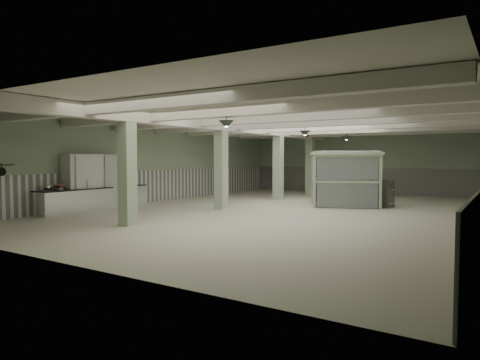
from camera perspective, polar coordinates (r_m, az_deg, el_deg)
The scene contains 31 objects.
floor at distance 17.03m, azimuth 6.35°, elevation -4.08°, with size 20.00×20.00×0.00m, color silver.
ceiling at distance 16.97m, azimuth 6.42°, elevation 8.07°, with size 14.00×20.00×0.02m, color silver.
wall_back at distance 26.25m, azimuth 16.08°, elevation 2.24°, with size 14.00×0.02×3.60m, color #9DB490.
wall_front at distance 9.08m, azimuth -22.71°, elevation 0.91°, with size 14.00×0.02×3.60m, color #9DB490.
wall_left at distance 20.96m, azimuth -11.06°, elevation 2.14°, with size 0.02×20.00×3.60m, color #9DB490.
wainscot_left at distance 20.99m, azimuth -10.98°, elevation -0.73°, with size 0.05×19.90×1.50m, color silver.
wainscot_back at distance 26.26m, azimuth 16.03°, elevation -0.05°, with size 13.90×0.05×1.50m, color silver.
girder at distance 18.19m, azimuth -0.72°, elevation 7.05°, with size 0.45×19.90×0.40m, color beige.
beam_a at distance 10.78m, azimuth -11.74°, elevation 9.99°, with size 13.90×0.35×0.32m, color beige.
beam_b at distance 12.68m, azimuth -3.73°, elevation 8.99°, with size 13.90×0.35×0.32m, color beige.
beam_c at distance 14.76m, azimuth 2.09°, elevation 8.15°, with size 13.90×0.35×0.32m, color beige.
beam_d at distance 16.96m, azimuth 6.41°, elevation 7.46°, with size 13.90×0.35×0.32m, color beige.
beam_e at distance 19.23m, azimuth 9.73°, elevation 6.91°, with size 13.90×0.35×0.32m, color beige.
beam_f at distance 21.55m, azimuth 12.33°, elevation 6.46°, with size 13.90×0.35×0.32m, color beige.
beam_g at distance 23.90m, azimuth 14.42°, elevation 6.08°, with size 13.90×0.35×0.32m, color beige.
column_a at distance 13.54m, azimuth -14.80°, elevation 1.65°, with size 0.42×0.42×3.60m, color #ACC39D.
column_b at distance 17.32m, azimuth -2.54°, elevation 2.02°, with size 0.42×0.42×3.60m, color #ACC39D.
column_c at distance 21.61m, azimuth 5.12°, elevation 2.21°, with size 0.42×0.42×3.60m, color #ACC39D.
column_d at distance 25.22m, azimuth 9.32°, elevation 2.29°, with size 0.42×0.42×3.60m, color #ACC39D.
pendant_front at distance 12.36m, azimuth -1.84°, elevation 7.43°, with size 0.44×0.44×0.22m, color #293628.
pendant_mid at distance 17.17m, azimuth 8.65°, elevation 6.15°, with size 0.44×0.44×0.22m, color #293628.
pendant_back at distance 21.83m, azimuth 14.01°, elevation 5.42°, with size 0.44×0.44×0.22m, color #293628.
prep_counter at distance 17.98m, azimuth -18.80°, elevation -2.38°, with size 0.85×4.88×0.91m.
pitcher_near at distance 18.51m, azimuth -16.72°, elevation -0.45°, with size 0.17×0.19×0.25m, color silver, non-canonical shape.
pitcher_far at distance 16.84m, azimuth -24.26°, elevation -0.80°, with size 0.21×0.25×0.32m, color silver, non-canonical shape.
veg_colander at distance 17.03m, azimuth -23.09°, elevation -0.88°, with size 0.50×0.50×0.23m, color #3F3E43, non-canonical shape.
orange_bowl at distance 18.55m, azimuth -16.01°, elevation -0.67°, with size 0.26×0.26×0.09m, color #B2B2B7.
skillet_far at distance 16.29m, azimuth -29.20°, elevation 0.98°, with size 0.29×0.29×0.04m, color black.
walkin_cooler at distance 18.01m, azimuth -18.98°, elevation -0.23°, with size 1.05×2.47×2.27m.
guard_booth at distance 19.16m, azimuth 13.75°, elevation 1.48°, with size 3.66×3.44×2.39m.
filing_cabinet at distance 18.96m, azimuth 19.04°, elevation -1.70°, with size 0.39×0.55×1.19m, color #5E6050.
Camera 1 is at (7.47, -15.17, 2.10)m, focal length 32.00 mm.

